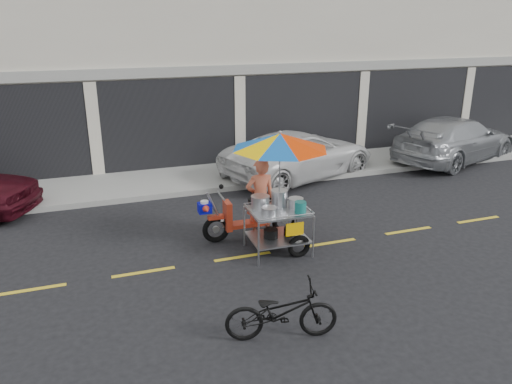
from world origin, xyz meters
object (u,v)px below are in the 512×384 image
object	(u,v)px
silver_pickup	(455,139)
white_pickup	(299,154)
near_bicycle	(281,312)
food_vendor_rig	(271,174)

from	to	relation	value
silver_pickup	white_pickup	bearing A→B (deg)	69.40
silver_pickup	near_bicycle	xyz separation A→B (m)	(-9.30, -7.36, -0.30)
near_bicycle	food_vendor_rig	bearing A→B (deg)	-5.13
white_pickup	silver_pickup	bearing A→B (deg)	-110.85
white_pickup	food_vendor_rig	world-z (taller)	food_vendor_rig
near_bicycle	white_pickup	bearing A→B (deg)	-12.81
silver_pickup	food_vendor_rig	xyz separation A→B (m)	(-8.27, -4.22, 0.85)
white_pickup	near_bicycle	distance (m)	8.32
near_bicycle	silver_pickup	bearing A→B (deg)	-38.65
white_pickup	silver_pickup	distance (m)	5.68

